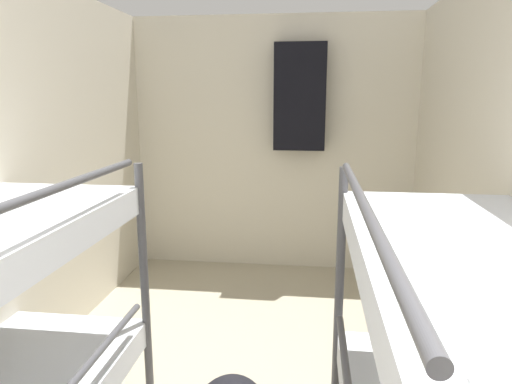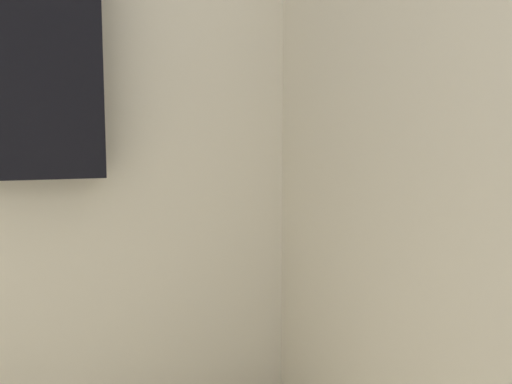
# 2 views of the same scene
# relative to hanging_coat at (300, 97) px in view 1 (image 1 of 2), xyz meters

# --- Properties ---
(wall_back) EXTENTS (2.63, 0.06, 2.27)m
(wall_back) POSITION_rel_hanging_coat_xyz_m (-0.24, 0.15, -0.43)
(wall_back) COLOR beige
(wall_back) RESTS_ON ground_plane
(hanging_coat) EXTENTS (0.44, 0.12, 0.90)m
(hanging_coat) POSITION_rel_hanging_coat_xyz_m (0.00, 0.00, 0.00)
(hanging_coat) COLOR black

